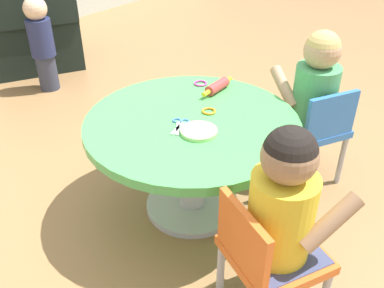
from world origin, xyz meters
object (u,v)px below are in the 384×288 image
object	(u,v)px
child_chair_left	(266,256)
seated_child_right	(316,84)
craft_table	(192,142)
seated_child_left	(284,200)
toddler_standing	(42,42)
craft_scissors	(179,124)
child_chair_right	(314,129)
armchair_dark	(30,28)
rolling_pin	(217,86)

from	to	relation	value
child_chair_left	seated_child_right	xyz separation A→B (m)	(0.88, 0.28, 0.23)
craft_table	seated_child_left	size ratio (longest dim) A/B	1.82
child_chair_left	seated_child_left	bearing A→B (deg)	-25.52
toddler_standing	craft_scissors	distance (m)	1.71
child_chair_left	seated_child_left	xyz separation A→B (m)	(0.04, -0.02, 0.23)
seated_child_right	child_chair_left	bearing A→B (deg)	-162.66
child_chair_left	craft_scissors	xyz separation A→B (m)	(0.24, 0.58, 0.18)
craft_table	child_chair_right	bearing A→B (deg)	-30.34
child_chair_right	armchair_dark	distance (m)	2.48
child_chair_right	armchair_dark	world-z (taller)	armchair_dark
craft_table	rolling_pin	world-z (taller)	rolling_pin
rolling_pin	armchair_dark	bearing A→B (deg)	81.96
child_chair_right	seated_child_right	xyz separation A→B (m)	(0.02, 0.04, 0.23)
seated_child_left	child_chair_right	world-z (taller)	seated_child_left
seated_child_left	armchair_dark	world-z (taller)	armchair_dark
craft_scissors	rolling_pin	bearing A→B (deg)	10.31
seated_child_left	armchair_dark	bearing A→B (deg)	72.52
child_chair_right	rolling_pin	size ratio (longest dim) A/B	2.32
rolling_pin	seated_child_right	bearing A→B (deg)	-53.30
armchair_dark	craft_table	bearing A→B (deg)	-105.30
child_chair_left	craft_scissors	bearing A→B (deg)	67.21
rolling_pin	craft_scissors	distance (m)	0.37
child_chair_right	rolling_pin	distance (m)	0.53
seated_child_left	seated_child_right	distance (m)	0.90
seated_child_left	seated_child_right	size ratio (longest dim) A/B	1.00
seated_child_right	toddler_standing	distance (m)	1.97
child_chair_left	seated_child_right	world-z (taller)	seated_child_right
toddler_standing	seated_child_left	bearing A→B (deg)	-106.05
child_chair_right	craft_scissors	xyz separation A→B (m)	(-0.62, 0.34, 0.18)
craft_table	craft_scissors	size ratio (longest dim) A/B	6.51
seated_child_left	craft_scissors	bearing A→B (deg)	70.80
child_chair_left	seated_child_left	distance (m)	0.23
seated_child_left	child_chair_right	bearing A→B (deg)	17.26
craft_table	child_chair_left	size ratio (longest dim) A/B	1.73
child_chair_left	rolling_pin	bearing A→B (deg)	46.98
toddler_standing	armchair_dark	bearing A→B (deg)	66.29
craft_table	armchair_dark	size ratio (longest dim) A/B	0.97
armchair_dark	child_chair_left	bearing A→B (deg)	-108.27
craft_table	craft_scissors	distance (m)	0.13
seated_child_left	craft_scissors	xyz separation A→B (m)	(0.21, 0.60, -0.04)
child_chair_left	seated_child_right	size ratio (longest dim) A/B	1.05
toddler_standing	craft_table	bearing A→B (deg)	-102.66
seated_child_right	rolling_pin	size ratio (longest dim) A/B	2.21
seated_child_left	toddler_standing	world-z (taller)	seated_child_left
seated_child_right	craft_scissors	size ratio (longest dim) A/B	3.58
child_chair_left	craft_scissors	size ratio (longest dim) A/B	3.77
craft_table	seated_child_left	distance (m)	0.66
child_chair_right	armchair_dark	xyz separation A→B (m)	(0.03, 2.48, 0.00)
child_chair_left	child_chair_right	bearing A→B (deg)	15.53
armchair_dark	craft_scissors	size ratio (longest dim) A/B	6.74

